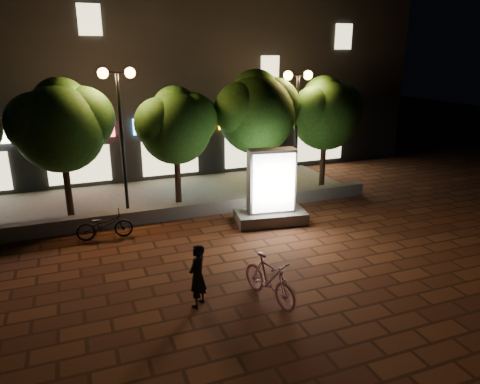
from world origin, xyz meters
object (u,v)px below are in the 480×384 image
tree_left (61,123)px  rider (197,276)px  tree_right (257,110)px  tree_far_right (326,111)px  street_lamp_right (297,100)px  tree_mid (176,123)px  street_lamp_left (119,104)px  ad_kiosk (271,194)px  scooter_pink (269,279)px  scooter_parked (105,225)px

tree_left → rider: size_ratio=3.14×
tree_right → tree_far_right: tree_right is taller
tree_right → rider: (-4.63, -7.32, -2.79)m
tree_far_right → tree_right: bearing=180.0°
tree_far_right → street_lamp_right: bearing=-170.4°
tree_mid → tree_far_right: size_ratio=0.95×
street_lamp_left → rider: size_ratio=3.32×
ad_kiosk → tree_far_right: bearing=38.0°
ad_kiosk → scooter_pink: bearing=-115.4°
tree_mid → street_lamp_left: size_ratio=0.87×
tree_far_right → rider: size_ratio=3.05×
tree_right → tree_left: bearing=-180.0°
tree_left → street_lamp_left: bearing=-7.7°
tree_right → tree_far_right: 3.20m
street_lamp_right → scooter_pink: 9.37m
scooter_parked → tree_right: bearing=-65.0°
tree_left → street_lamp_right: (8.95, -0.26, 0.45)m
scooter_pink → tree_left: bearing=104.5°
tree_far_right → ad_kiosk: size_ratio=1.80×
street_lamp_right → street_lamp_left: bearing=180.0°
tree_right → scooter_pink: (-2.96, -7.72, -3.00)m
rider → street_lamp_right: bearing=-175.5°
tree_mid → scooter_pink: bearing=-87.5°
tree_right → scooter_pink: 8.79m
ad_kiosk → scooter_pink: (-2.19, -4.62, -0.50)m
street_lamp_left → street_lamp_right: size_ratio=1.04×
ad_kiosk → rider: bearing=-132.4°
street_lamp_left → scooter_pink: 8.56m
tree_left → street_lamp_left: street_lamp_left is taller
tree_left → scooter_parked: bearing=-68.8°
street_lamp_left → rider: (0.73, -7.06, -3.25)m
tree_far_right → street_lamp_right: size_ratio=0.96×
scooter_pink → scooter_parked: bearing=107.9°
street_lamp_right → ad_kiosk: 4.67m
tree_right → scooter_pink: tree_right is taller
tree_left → rider: 8.23m
tree_far_right → scooter_parked: 10.28m
tree_left → tree_mid: (4.00, -0.00, -0.23)m
tree_right → ad_kiosk: tree_right is taller
scooter_pink → tree_far_right: bearing=36.5°
street_lamp_right → ad_kiosk: bearing=-130.4°
tree_mid → street_lamp_left: 2.22m
tree_left → scooter_pink: size_ratio=2.60×
rider → tree_right: bearing=-166.2°
tree_mid → street_lamp_left: bearing=-172.7°
tree_right → ad_kiosk: (-0.77, -3.10, -2.50)m
tree_far_right → street_lamp_left: 8.58m
tree_far_right → rider: bearing=-136.9°
street_lamp_left → ad_kiosk: size_ratio=1.96×
street_lamp_left → scooter_parked: bearing=-114.3°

